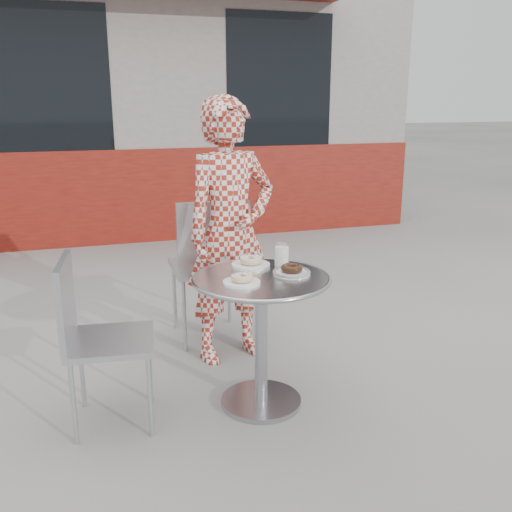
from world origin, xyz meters
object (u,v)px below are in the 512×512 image
object	(u,v)px
chair_far	(209,295)
chair_left	(111,373)
seated_person	(231,232)
bistro_table	(261,309)
plate_far	(251,262)
plate_checker	(292,271)
plate_near	(242,280)
milk_cup	(282,255)

from	to	relation	value
chair_far	chair_left	bearing A→B (deg)	52.56
seated_person	chair_far	bearing A→B (deg)	89.01
bistro_table	seated_person	xyz separation A→B (m)	(0.01, 0.61, 0.25)
chair_far	plate_far	xyz separation A→B (m)	(0.06, -0.73, 0.42)
plate_checker	bistro_table	bearing A→B (deg)	179.21
bistro_table	chair_left	distance (m)	0.78
chair_left	plate_near	distance (m)	0.77
bistro_table	plate_near	size ratio (longest dim) A/B	3.94
seated_person	milk_cup	distance (m)	0.48
chair_left	seated_person	world-z (taller)	seated_person
seated_person	plate_checker	distance (m)	0.63
bistro_table	plate_far	world-z (taller)	plate_far
bistro_table	plate_near	bearing A→B (deg)	-149.11
seated_person	plate_far	world-z (taller)	seated_person
bistro_table	seated_person	bearing A→B (deg)	89.00
chair_left	plate_far	distance (m)	0.87
chair_far	chair_left	distance (m)	1.09
plate_near	seated_person	bearing A→B (deg)	79.37
plate_far	plate_checker	xyz separation A→B (m)	(0.15, -0.19, -0.00)
seated_person	milk_cup	size ratio (longest dim) A/B	12.80
bistro_table	chair_far	bearing A→B (deg)	93.76
chair_far	bistro_table	bearing A→B (deg)	94.39
seated_person	plate_far	bearing A→B (deg)	-104.82
bistro_table	plate_far	size ratio (longest dim) A/B	3.48
chair_far	plate_far	distance (m)	0.84
bistro_table	plate_near	distance (m)	0.23
plate_far	seated_person	bearing A→B (deg)	89.11
plate_far	plate_checker	bearing A→B (deg)	-51.36
seated_person	plate_near	distance (m)	0.69
milk_cup	bistro_table	bearing A→B (deg)	-136.78
plate_near	chair_left	bearing A→B (deg)	168.20
plate_checker	seated_person	bearing A→B (deg)	103.35
chair_far	milk_cup	world-z (taller)	chair_far
plate_near	bistro_table	bearing A→B (deg)	30.89
bistro_table	plate_checker	distance (m)	0.24
chair_far	plate_near	xyz separation A→B (m)	(-0.06, -0.99, 0.41)
plate_checker	milk_cup	xyz separation A→B (m)	(0.00, 0.15, 0.04)
chair_far	plate_near	world-z (taller)	chair_far
plate_far	bistro_table	bearing A→B (deg)	-91.24
milk_cup	chair_far	bearing A→B (deg)	105.89
milk_cup	plate_checker	bearing A→B (deg)	-91.08
bistro_table	plate_near	world-z (taller)	plate_near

